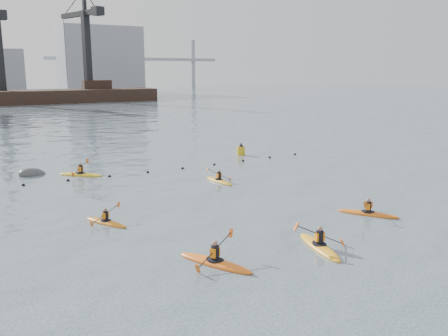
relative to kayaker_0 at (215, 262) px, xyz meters
The scene contains 11 objects.
ground 5.24m from the kayaker_0, 52.39° to the right, with size 400.00×400.00×0.00m, color #36464F.
float_line 18.58m from the kayaker_0, 81.65° to the left, with size 33.24×0.73×0.24m.
barge_pier 105.90m from the kayaker_0, 88.39° to the left, with size 72.00×19.30×29.50m.
kayaker_0 is the anchor object (origin of this frame).
kayaker_1 5.01m from the kayaker_0, ahead, with size 2.51×3.73×1.45m.
kayaker_2 7.90m from the kayaker_0, 106.92° to the left, with size 1.88×2.91×1.06m.
kayaker_3 14.76m from the kayaker_0, 59.44° to the left, with size 2.19×3.16×1.28m.
kayaker_4 10.78m from the kayaker_0, ahead, with size 2.40×3.17×1.18m.
kayaker_5 19.81m from the kayaker_0, 91.56° to the left, with size 3.07×2.94×1.23m.
mooring_buoy 22.22m from the kayaker_0, 99.48° to the left, with size 2.13×1.26×1.06m, color #383B3D.
nav_buoy 25.67m from the kayaker_0, 55.09° to the left, with size 0.75×0.75×1.36m.
Camera 1 is at (-12.20, -11.84, 7.88)m, focal length 38.00 mm.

